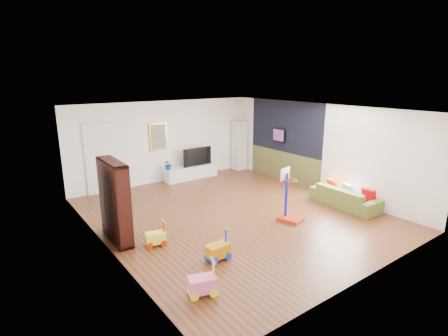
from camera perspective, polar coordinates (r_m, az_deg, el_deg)
floor at (r=9.18m, az=1.49°, el=-7.48°), size 6.50×7.50×0.00m
ceiling at (r=8.53m, az=1.61°, el=9.56°), size 6.50×7.50×0.00m
wall_back at (r=11.88m, az=-9.62°, el=4.26°), size 6.50×0.00×2.70m
wall_front at (r=6.36m, az=22.83°, el=-5.95°), size 6.50×0.00×2.70m
wall_left at (r=7.31m, az=-19.08°, el=-2.96°), size 0.00×7.50×2.70m
wall_right at (r=11.00m, az=15.08°, el=3.13°), size 0.00×7.50×2.70m
navy_accent at (r=11.82m, az=9.90°, el=6.65°), size 0.01×3.20×1.70m
olive_wainscot at (r=12.08m, az=9.62°, el=0.30°), size 0.01×3.20×1.00m
doorway at (r=11.20m, az=-18.16°, el=1.52°), size 1.45×0.06×2.10m
painting_back at (r=11.70m, az=-10.67°, el=5.05°), size 0.62×0.06×0.92m
artwork_right at (r=11.96m, az=8.93°, el=5.33°), size 0.04×0.56×0.46m
media_console at (r=12.25m, az=-5.45°, el=-0.69°), size 1.93×0.48×0.45m
tall_cabinet at (r=13.32m, az=2.52°, el=3.74°), size 0.44×0.44×1.86m
bookshelf at (r=7.83m, az=-17.41°, el=-5.22°), size 0.35×1.22×1.78m
sofa at (r=10.13m, az=19.14°, el=-4.48°), size 0.81×1.92×0.55m
basketball_hoop at (r=8.66m, az=11.01°, el=-4.41°), size 0.58×0.65×1.33m
ride_on_yellow at (r=7.59m, az=-11.13°, el=-10.44°), size 0.46×0.35×0.55m
ride_on_orange at (r=6.91m, az=-1.00°, el=-12.54°), size 0.46×0.29×0.61m
ride_on_pink at (r=5.94m, az=-3.60°, el=-17.55°), size 0.51×0.40×0.60m
child at (r=10.03m, az=-15.61°, el=-3.80°), size 0.32×0.30×0.74m
tv at (r=12.25m, az=-4.63°, el=1.95°), size 1.10×0.16×0.64m
vase_plant at (r=11.77m, az=-9.05°, el=0.61°), size 0.36×0.32×0.37m
pillow_left at (r=9.95m, az=22.56°, el=-4.16°), size 0.15×0.39×0.38m
pillow_center at (r=10.22m, az=19.62°, el=-3.40°), size 0.19×0.36×0.35m
pillow_right at (r=10.52m, az=17.23°, el=-2.70°), size 0.19×0.36×0.35m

